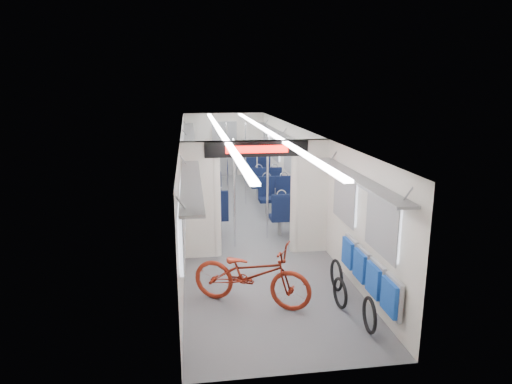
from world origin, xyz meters
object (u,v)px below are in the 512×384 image
bike_hoop_b (340,294)px  stanchion_near_right (267,188)px  bicycle (251,274)px  bike_hoop_a (369,317)px  stanchion_far_right (246,164)px  flip_bench (368,273)px  seat_bay_far_right (262,176)px  seat_bay_far_left (201,173)px  seat_bay_near_right (283,202)px  bike_hoop_c (336,276)px  stanchion_near_left (234,194)px  stanchion_far_left (227,164)px  seat_bay_near_left (205,200)px

bike_hoop_b → stanchion_near_right: size_ratio=0.21×
bicycle → bike_hoop_a: bicycle is taller
bike_hoop_b → stanchion_far_right: 6.41m
flip_bench → seat_bay_far_right: seat_bay_far_right is taller
bike_hoop_a → seat_bay_far_left: 9.15m
seat_bay_near_right → seat_bay_far_left: seat_bay_far_left is taller
bike_hoop_c → stanchion_near_left: 2.89m
bicycle → stanchion_far_left: 6.15m
seat_bay_far_right → stanchion_far_left: (-1.17, -1.22, 0.62)m
flip_bench → seat_bay_near_left: (-2.29, 4.80, -0.01)m
seat_bay_far_right → flip_bench: bearing=-86.9°
bicycle → seat_bay_near_left: (-0.55, 4.43, 0.07)m
seat_bay_far_left → bicycle: bearing=-86.0°
flip_bench → bike_hoop_b: 0.55m
bike_hoop_b → seat_bay_near_right: size_ratio=0.24×
seat_bay_near_left → seat_bay_far_left: (-0.00, 3.42, -0.01)m
flip_bench → bike_hoop_a: bearing=-109.1°
bike_hoop_c → bike_hoop_b: bearing=-102.9°
bicycle → seat_bay_far_right: (1.32, 7.34, 0.03)m
seat_bay_near_right → stanchion_near_right: stanchion_near_right is taller
stanchion_far_left → stanchion_far_right: bearing=-15.0°
bike_hoop_a → seat_bay_near_left: 5.87m
bike_hoop_b → stanchion_far_left: stanchion_far_left is taller
seat_bay_far_right → bike_hoop_b: bearing=-89.9°
seat_bay_far_left → seat_bay_far_right: bearing=-15.2°
stanchion_near_right → stanchion_far_left: same height
bike_hoop_a → bike_hoop_b: size_ratio=1.06×
seat_bay_near_right → bike_hoop_c: bearing=-87.8°
bicycle → stanchion_far_left: bearing=25.0°
bike_hoop_a → stanchion_far_left: size_ratio=0.23×
bike_hoop_c → seat_bay_far_right: bearing=91.2°
bike_hoop_a → seat_bay_far_left: size_ratio=0.23×
seat_bay_far_right → seat_bay_far_left: bearing=164.8°
stanchion_far_right → stanchion_near_right: bearing=-87.7°
stanchion_near_right → stanchion_far_right: bearing=92.3°
seat_bay_far_right → bike_hoop_a: bearing=-88.8°
stanchion_near_right → stanchion_far_right: (-0.12, 2.94, 0.00)m
bike_hoop_c → stanchion_far_right: (-0.81, 5.70, 0.91)m
bike_hoop_c → seat_bay_near_right: bearing=92.2°
bicycle → seat_bay_near_left: seat_bay_near_left is taller
stanchion_near_left → stanchion_near_right: bearing=30.0°
bike_hoop_a → stanchion_near_right: 4.27m
seat_bay_near_left → stanchion_near_right: 2.00m
bicycle → bike_hoop_c: bearing=-52.8°
bike_hoop_a → seat_bay_far_right: size_ratio=0.26×
flip_bench → stanchion_far_left: 6.71m
bike_hoop_a → stanchion_far_right: stanchion_far_right is taller
seat_bay_near_right → seat_bay_far_left: 4.23m
stanchion_near_right → seat_bay_near_left: bearing=133.5°
stanchion_near_left → stanchion_near_right: 0.89m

